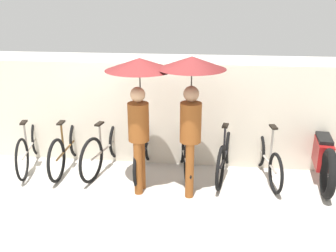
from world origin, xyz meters
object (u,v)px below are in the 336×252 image
Objects in this scene: parked_bicycle_6 at (267,158)px; parked_bicycle_1 at (67,147)px; parked_bicycle_4 at (184,153)px; parked_bicycle_5 at (225,154)px; parked_bicycle_0 at (30,146)px; motorcycle at (322,154)px; pedestrian_center at (191,89)px; parked_bicycle_3 at (144,150)px; parked_bicycle_2 at (106,147)px; pedestrian_leading at (139,88)px.

parked_bicycle_1 is at bearing 81.47° from parked_bicycle_6.
parked_bicycle_4 reaches higher than parked_bicycle_5.
parked_bicycle_0 is 5.13m from motorcycle.
pedestrian_center is at bearing 114.87° from motorcycle.
parked_bicycle_1 is 4.42m from motorcycle.
pedestrian_center is (0.13, -0.62, 1.30)m from parked_bicycle_4.
parked_bicycle_3 is 3.02m from motorcycle.
motorcycle is at bearing -92.38° from parked_bicycle_6.
parked_bicycle_2 reaches higher than motorcycle.
parked_bicycle_1 is 0.70m from parked_bicycle_2.
pedestrian_center is at bearing -114.67° from parked_bicycle_0.
motorcycle is (3.02, 0.10, 0.03)m from parked_bicycle_3.
pedestrian_leading reaches higher than parked_bicycle_6.
pedestrian_center is (0.77, -0.02, 0.01)m from pedestrian_leading.
parked_bicycle_0 is 2.10m from parked_bicycle_3.
parked_bicycle_5 is 1.62m from motorcycle.
parked_bicycle_2 is 0.86× the size of pedestrian_leading.
pedestrian_center is (-0.57, -0.65, 1.30)m from parked_bicycle_5.
pedestrian_center is (-1.27, -0.62, 1.33)m from parked_bicycle_6.
motorcycle is (2.96, 0.70, -1.23)m from pedestrian_leading.
motorcycle is at bearing -90.36° from parked_bicycle_1.
pedestrian_center is 2.62m from motorcycle.
pedestrian_leading is 0.77m from pedestrian_center.
parked_bicycle_3 is at bearing 100.38° from pedestrian_leading.
motorcycle is (2.32, 0.10, 0.05)m from parked_bicycle_4.
parked_bicycle_6 is (1.40, 0.01, -0.03)m from parked_bicycle_4.
parked_bicycle_2 is (0.70, 0.04, 0.01)m from parked_bicycle_1.
parked_bicycle_0 is at bearing 102.88° from parked_bicycle_2.
parked_bicycle_1 is 3.50m from parked_bicycle_6.
parked_bicycle_2 is 0.86× the size of motorcycle.
parked_bicycle_1 reaches higher than motorcycle.
pedestrian_center is 1.02× the size of motorcycle.
pedestrian_leading reaches higher than parked_bicycle_3.
pedestrian_leading reaches higher than parked_bicycle_1.
parked_bicycle_1 is 1.40m from parked_bicycle_3.
pedestrian_leading reaches higher than motorcycle.
parked_bicycle_4 reaches higher than motorcycle.
pedestrian_leading reaches higher than parked_bicycle_5.
pedestrian_center is at bearing -126.88° from parked_bicycle_3.
pedestrian_center is at bearing -107.34° from parked_bicycle_1.
pedestrian_leading is at bearing -174.81° from parked_bicycle_3.
parked_bicycle_3 is at bearing -102.81° from parked_bicycle_0.
parked_bicycle_3 is at bearing 101.05° from parked_bicycle_5.
pedestrian_center reaches higher than parked_bicycle_4.
parked_bicycle_4 is at bearing 48.05° from pedestrian_leading.
parked_bicycle_0 is 1.04× the size of parked_bicycle_4.
parked_bicycle_4 is 0.98× the size of parked_bicycle_5.
parked_bicycle_4 is (1.40, -0.06, -0.02)m from parked_bicycle_2.
parked_bicycle_4 is at bearing -91.95° from parked_bicycle_1.
parked_bicycle_6 is 0.93m from motorcycle.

